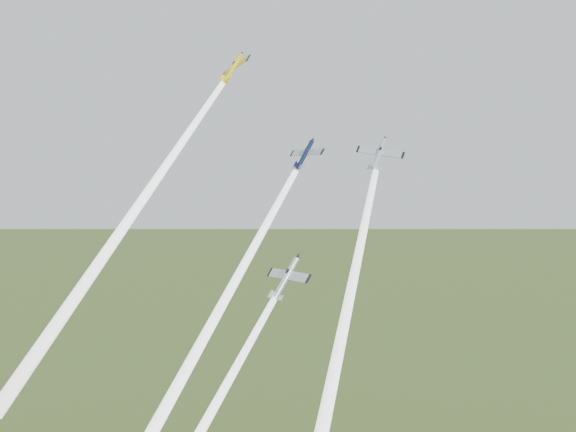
% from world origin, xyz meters
% --- Properties ---
extents(plane_yellow, '(8.09, 8.97, 8.84)m').
position_xyz_m(plane_yellow, '(-16.22, 4.33, 115.06)').
color(plane_yellow, yellow).
extents(smoke_trail_yellow, '(17.17, 37.21, 48.66)m').
position_xyz_m(smoke_trail_yellow, '(-24.16, -14.85, 88.93)').
color(smoke_trail_yellow, white).
extents(plane_navy, '(7.42, 6.44, 5.92)m').
position_xyz_m(plane_navy, '(0.25, -1.30, 100.87)').
color(plane_navy, '#0D1739').
extents(smoke_trail_navy, '(14.85, 45.79, 58.21)m').
position_xyz_m(smoke_trail_navy, '(-6.37, -24.95, 69.97)').
color(smoke_trail_navy, white).
extents(plane_silver_right, '(7.47, 6.43, 7.27)m').
position_xyz_m(plane_silver_right, '(9.69, 4.44, 100.89)').
color(plane_silver_right, silver).
extents(smoke_trail_silver_right, '(8.25, 42.22, 52.44)m').
position_xyz_m(smoke_trail_silver_right, '(12.83, -17.59, 72.87)').
color(smoke_trail_silver_right, white).
extents(plane_silver_low, '(10.12, 8.81, 7.54)m').
position_xyz_m(plane_silver_low, '(1.31, -8.95, 83.49)').
color(plane_silver_low, '#B3BCC2').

